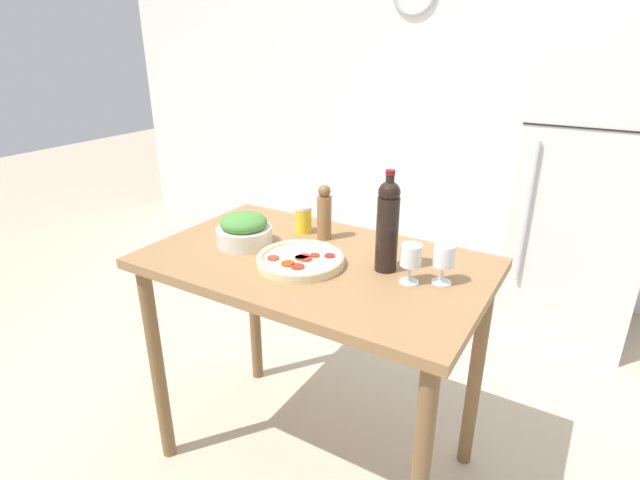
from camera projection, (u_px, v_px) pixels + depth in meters
The scene contains 11 objects.
ground_plane at pixel (316, 456), 2.16m from camera, with size 14.00×14.00×0.00m, color #BCAD93.
wall_back at pixel (480, 97), 3.35m from camera, with size 6.40×0.08×2.60m.
refrigerator at pixel (587, 188), 2.83m from camera, with size 0.69×0.72×1.76m.
prep_counter at pixel (315, 292), 1.85m from camera, with size 1.23×0.75×0.94m.
wine_bottle at pixel (388, 224), 1.66m from camera, with size 0.08×0.08×0.35m.
wine_glass_near at pixel (410, 258), 1.59m from camera, with size 0.07×0.07×0.13m.
wine_glass_far at pixel (444, 258), 1.59m from camera, with size 0.07×0.07×0.13m.
pepper_mill at pixel (324, 213), 1.94m from camera, with size 0.06×0.06×0.22m.
salad_bowl at pixel (244, 230), 1.90m from camera, with size 0.21×0.21×0.13m.
homemade_pizza at pixel (300, 260), 1.75m from camera, with size 0.31×0.31×0.04m.
salt_canister at pixel (303, 219), 2.02m from camera, with size 0.07×0.07×0.11m.
Camera 1 is at (0.86, -1.39, 1.68)m, focal length 28.00 mm.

